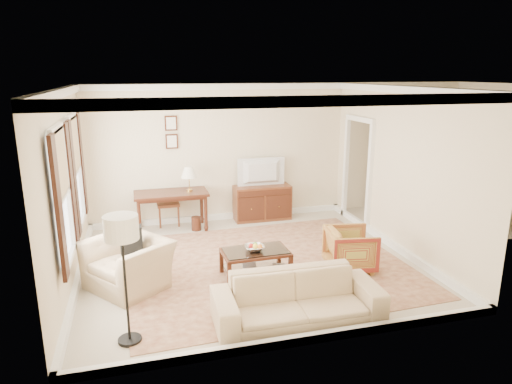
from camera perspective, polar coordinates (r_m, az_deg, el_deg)
name	(u,v)px	position (r m, az deg, el deg)	size (l,w,h in m)	color
room_shell	(249,115)	(7.16, -0.93, 9.57)	(5.51, 5.01, 2.91)	beige
annex_bedroom	(438,205)	(10.57, 21.77, -1.56)	(3.00, 2.70, 2.90)	beige
window_front	(62,196)	(6.48, -23.06, -0.46)	(0.12, 1.56, 1.80)	#CCB284
window_rear	(76,171)	(8.03, -21.62, 2.44)	(0.12, 1.56, 1.80)	#CCB284
doorway	(357,173)	(9.74, 12.52, 2.29)	(0.10, 1.12, 2.25)	white
rug	(266,265)	(7.69, 1.28, -9.13)	(4.53, 3.89, 0.01)	brown
writing_desk	(171,197)	(9.30, -10.56, -0.67)	(1.45, 0.73, 0.79)	#3D1C11
desk_chair	(168,201)	(9.68, -10.96, -1.07)	(0.45, 0.45, 1.05)	brown
desk_lamp	(189,179)	(9.25, -8.37, 1.63)	(0.32, 0.32, 0.50)	silver
framed_prints	(171,132)	(9.49, -10.53, 7.38)	(0.25, 0.04, 0.68)	#3D1C11
sideboard	(262,203)	(9.91, 0.77, -1.32)	(1.22, 0.47, 0.75)	brown
tv	(262,164)	(9.68, 0.82, 3.58)	(0.98, 0.57, 0.13)	black
coffee_table	(255,256)	(7.19, -0.07, -8.03)	(1.05, 0.63, 0.44)	#3D1C11
fruit_bowl	(255,247)	(7.12, -0.18, -6.90)	(0.42, 0.42, 0.10)	silver
book_a	(242,266)	(7.24, -1.71, -9.28)	(0.28, 0.04, 0.38)	brown
book_b	(272,267)	(7.23, 1.97, -9.34)	(0.28, 0.03, 0.38)	brown
striped_armchair	(350,247)	(7.57, 11.73, -6.79)	(0.74, 0.69, 0.76)	maroon
club_armchair	(128,256)	(7.05, -15.70, -7.71)	(1.12, 0.73, 0.98)	#CAB388
backpack	(131,237)	(7.06, -15.34, -5.50)	(0.32, 0.22, 0.40)	black
sofa	(298,291)	(5.96, 5.26, -12.24)	(2.15, 0.63, 0.84)	#CAB388
floor_lamp	(122,237)	(5.36, -16.43, -5.46)	(0.39, 0.39, 1.58)	black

